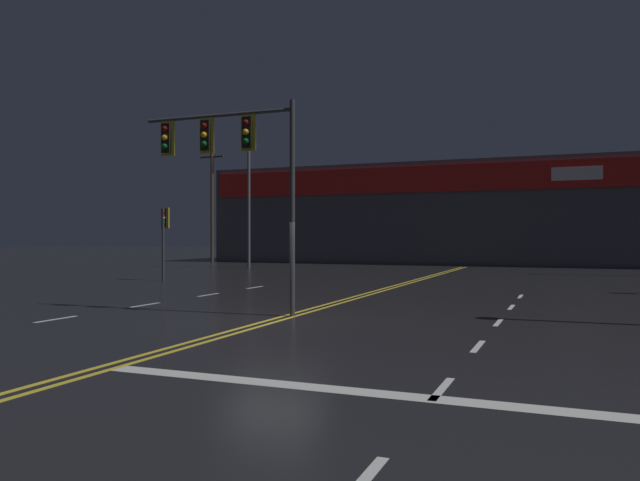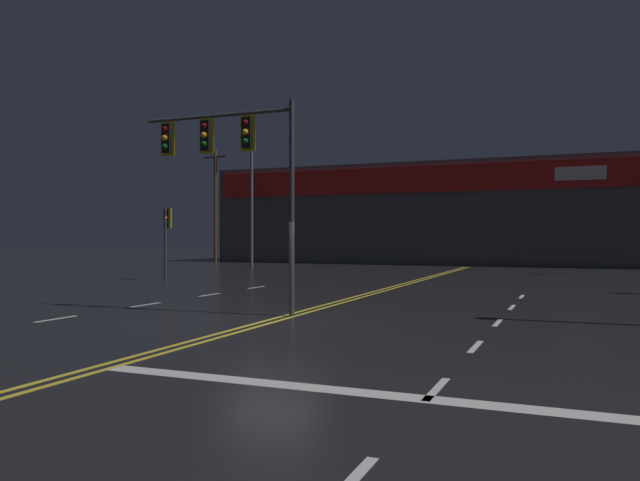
# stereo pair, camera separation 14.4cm
# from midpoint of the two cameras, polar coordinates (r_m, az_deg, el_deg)

# --- Properties ---
(ground_plane) EXTENTS (200.00, 200.00, 0.00)m
(ground_plane) POSITION_cam_midpoint_polar(r_m,az_deg,el_deg) (15.79, -4.61, -7.34)
(ground_plane) COLOR black
(road_markings) EXTENTS (15.69, 60.00, 0.01)m
(road_markings) POSITION_cam_midpoint_polar(r_m,az_deg,el_deg) (14.28, -2.97, -8.14)
(road_markings) COLOR gold
(road_markings) RESTS_ON ground
(traffic_signal_median) EXTENTS (4.68, 0.36, 5.74)m
(traffic_signal_median) POSITION_cam_midpoint_polar(r_m,az_deg,el_deg) (17.61, -8.75, 8.18)
(traffic_signal_median) COLOR #38383D
(traffic_signal_median) RESTS_ON ground
(traffic_signal_corner_northwest) EXTENTS (0.42, 0.36, 3.52)m
(traffic_signal_corner_northwest) POSITION_cam_midpoint_polar(r_m,az_deg,el_deg) (31.03, -14.17, 1.21)
(traffic_signal_corner_northwest) COLOR #38383D
(traffic_signal_corner_northwest) RESTS_ON ground
(streetlight_far_median) EXTENTS (0.56, 0.56, 10.02)m
(streetlight_far_median) POSITION_cam_midpoint_polar(r_m,az_deg,el_deg) (42.96, -6.62, 5.99)
(streetlight_far_median) COLOR #59595E
(streetlight_far_median) RESTS_ON ground
(building_backdrop) EXTENTS (41.58, 10.23, 7.71)m
(building_backdrop) POSITION_cam_midpoint_polar(r_m,az_deg,el_deg) (50.83, 14.06, 2.31)
(building_backdrop) COLOR #4C4C51
(building_backdrop) RESTS_ON ground
(utility_pole_row) EXTENTS (45.37, 0.26, 11.04)m
(utility_pole_row) POSITION_cam_midpoint_polar(r_m,az_deg,el_deg) (45.25, 16.02, 4.41)
(utility_pole_row) COLOR #4C3828
(utility_pole_row) RESTS_ON ground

